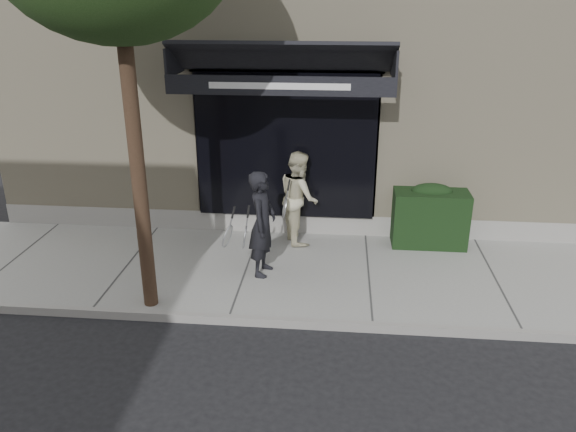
# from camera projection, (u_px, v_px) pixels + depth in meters

# --- Properties ---
(ground) EXTENTS (80.00, 80.00, 0.00)m
(ground) POSITION_uv_depth(u_px,v_px,m) (368.00, 279.00, 9.16)
(ground) COLOR black
(ground) RESTS_ON ground
(sidewalk) EXTENTS (20.00, 3.00, 0.12)m
(sidewalk) POSITION_uv_depth(u_px,v_px,m) (368.00, 275.00, 9.14)
(sidewalk) COLOR gray
(sidewalk) RESTS_ON ground
(curb) EXTENTS (20.00, 0.10, 0.14)m
(curb) POSITION_uv_depth(u_px,v_px,m) (373.00, 327.00, 7.70)
(curb) COLOR gray
(curb) RESTS_ON ground
(building_facade) EXTENTS (14.30, 8.04, 5.64)m
(building_facade) POSITION_uv_depth(u_px,v_px,m) (366.00, 70.00, 12.75)
(building_facade) COLOR #C5B897
(building_facade) RESTS_ON ground
(hedge) EXTENTS (1.30, 0.70, 1.14)m
(hedge) POSITION_uv_depth(u_px,v_px,m) (430.00, 216.00, 9.98)
(hedge) COLOR black
(hedge) RESTS_ON sidewalk
(pedestrian_front) EXTENTS (0.82, 0.91, 1.71)m
(pedestrian_front) POSITION_uv_depth(u_px,v_px,m) (262.00, 224.00, 8.79)
(pedestrian_front) COLOR black
(pedestrian_front) RESTS_ON sidewalk
(pedestrian_back) EXTENTS (0.87, 1.02, 1.67)m
(pedestrian_back) POSITION_uv_depth(u_px,v_px,m) (299.00, 197.00, 10.01)
(pedestrian_back) COLOR beige
(pedestrian_back) RESTS_ON sidewalk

